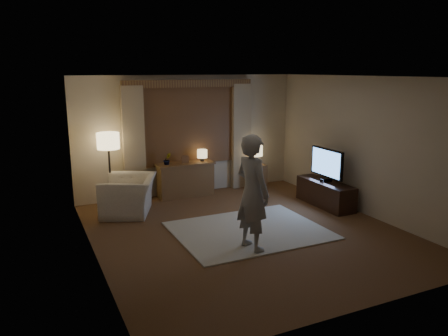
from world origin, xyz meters
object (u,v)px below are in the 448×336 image
armchair (129,195)px  person (252,193)px  tv_stand (325,194)px  side_table (256,176)px  sideboard (185,180)px

armchair → person: bearing=50.5°
tv_stand → person: 2.84m
armchair → side_table: bearing=124.2°
armchair → side_table: size_ratio=1.96×
sideboard → tv_stand: size_ratio=0.86×
sideboard → person: size_ratio=0.68×
sideboard → armchair: bearing=-154.7°
tv_stand → person: (-2.42, -1.33, 0.66)m
tv_stand → side_table: bearing=108.9°
armchair → person: size_ratio=0.62×
side_table → person: person is taller
armchair → tv_stand: (3.73, -1.19, -0.11)m
sideboard → side_table: (1.72, -0.05, -0.07)m
armchair → side_table: (3.11, 0.61, -0.08)m
side_table → tv_stand: side_table is taller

